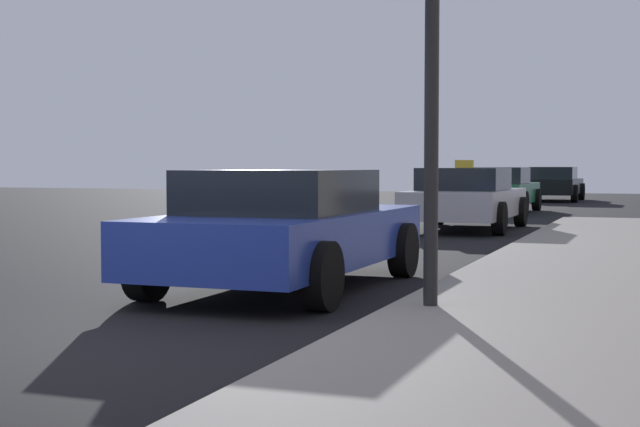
# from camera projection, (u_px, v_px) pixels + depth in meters

# --- Properties ---
(ground_plane) EXTENTS (80.00, 80.00, 0.00)m
(ground_plane) POSITION_uv_depth(u_px,v_px,m) (58.00, 345.00, 6.75)
(ground_plane) COLOR black
(sidewalk) EXTENTS (4.00, 32.00, 0.15)m
(sidewalk) POSITION_uv_depth(u_px,v_px,m) (633.00, 379.00, 5.35)
(sidewalk) COLOR gray
(sidewalk) RESTS_ON ground_plane
(car_blue) EXTENTS (2.03, 4.31, 1.27)m
(car_blue) POSITION_uv_depth(u_px,v_px,m) (286.00, 228.00, 9.84)
(car_blue) COLOR #233899
(car_blue) RESTS_ON ground_plane
(car_silver) EXTENTS (2.05, 4.27, 1.43)m
(car_silver) POSITION_uv_depth(u_px,v_px,m) (466.00, 198.00, 18.89)
(car_silver) COLOR #B7B7BF
(car_silver) RESTS_ON ground_plane
(car_green) EXTENTS (1.97, 4.23, 1.27)m
(car_green) POSITION_uv_depth(u_px,v_px,m) (499.00, 189.00, 25.96)
(car_green) COLOR #196638
(car_green) RESTS_ON ground_plane
(car_black) EXTENTS (1.99, 4.53, 1.27)m
(car_black) POSITION_uv_depth(u_px,v_px,m) (554.00, 184.00, 34.42)
(car_black) COLOR black
(car_black) RESTS_ON ground_plane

